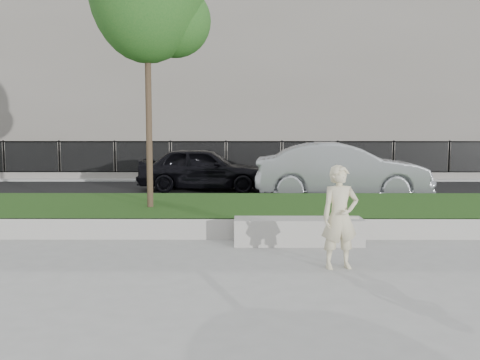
{
  "coord_description": "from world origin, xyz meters",
  "views": [
    {
      "loc": [
        0.02,
        -9.06,
        2.16
      ],
      "look_at": [
        -0.02,
        1.2,
        1.13
      ],
      "focal_mm": 40.0,
      "sensor_mm": 36.0,
      "label": 1
    }
  ],
  "objects_px": {
    "car_dark": "(203,169)",
    "car_silver": "(341,171)",
    "stone_bench": "(298,231)",
    "book": "(352,217)",
    "man": "(340,217)"
  },
  "relations": [
    {
      "from": "stone_bench",
      "to": "book",
      "type": "relative_size",
      "value": 10.25
    },
    {
      "from": "man",
      "to": "car_dark",
      "type": "relative_size",
      "value": 0.37
    },
    {
      "from": "book",
      "to": "man",
      "type": "bearing_deg",
      "value": -98.21
    },
    {
      "from": "stone_bench",
      "to": "car_dark",
      "type": "bearing_deg",
      "value": 106.16
    },
    {
      "from": "book",
      "to": "car_silver",
      "type": "bearing_deg",
      "value": 90.96
    },
    {
      "from": "man",
      "to": "car_silver",
      "type": "height_order",
      "value": "car_silver"
    },
    {
      "from": "man",
      "to": "car_dark",
      "type": "xyz_separation_m",
      "value": [
        -2.77,
        9.68,
        -0.02
      ]
    },
    {
      "from": "stone_bench",
      "to": "car_silver",
      "type": "bearing_deg",
      "value": 72.56
    },
    {
      "from": "car_dark",
      "to": "car_silver",
      "type": "xyz_separation_m",
      "value": [
        4.21,
        -2.01,
        0.1
      ]
    },
    {
      "from": "book",
      "to": "car_dark",
      "type": "relative_size",
      "value": 0.05
    },
    {
      "from": "car_silver",
      "to": "book",
      "type": "bearing_deg",
      "value": 174.81
    },
    {
      "from": "man",
      "to": "car_dark",
      "type": "bearing_deg",
      "value": 95.89
    },
    {
      "from": "stone_bench",
      "to": "book",
      "type": "bearing_deg",
      "value": 2.89
    },
    {
      "from": "car_dark",
      "to": "car_silver",
      "type": "height_order",
      "value": "car_silver"
    },
    {
      "from": "stone_bench",
      "to": "car_dark",
      "type": "height_order",
      "value": "car_dark"
    }
  ]
}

